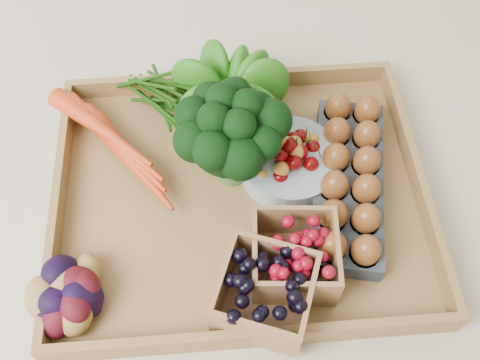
{
  "coord_description": "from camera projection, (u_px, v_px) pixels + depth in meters",
  "views": [
    {
      "loc": [
        -0.03,
        -0.41,
        0.72
      ],
      "look_at": [
        0.0,
        0.0,
        0.06
      ],
      "focal_mm": 40.0,
      "sensor_mm": 36.0,
      "label": 1
    }
  ],
  "objects": [
    {
      "name": "ground",
      "position": [
        240.0,
        201.0,
        0.82
      ],
      "size": [
        4.0,
        4.0,
        0.0
      ],
      "primitive_type": "plane",
      "color": "beige",
      "rests_on": "ground"
    },
    {
      "name": "tray",
      "position": [
        240.0,
        198.0,
        0.82
      ],
      "size": [
        0.55,
        0.45,
        0.01
      ],
      "primitive_type": "cube",
      "color": "olive",
      "rests_on": "ground"
    },
    {
      "name": "carrots",
      "position": [
        114.0,
        140.0,
        0.83
      ],
      "size": [
        0.23,
        0.16,
        0.05
      ],
      "primitive_type": null,
      "color": "red",
      "rests_on": "tray"
    },
    {
      "name": "lettuce",
      "position": [
        230.0,
        91.0,
        0.84
      ],
      "size": [
        0.13,
        0.13,
        0.13
      ],
      "primitive_type": "sphere",
      "color": "#0F540D",
      "rests_on": "tray"
    },
    {
      "name": "broccoli",
      "position": [
        232.0,
        150.0,
        0.78
      ],
      "size": [
        0.16,
        0.16,
        0.13
      ],
      "primitive_type": null,
      "color": "black",
      "rests_on": "tray"
    },
    {
      "name": "cherry_bowl",
      "position": [
        289.0,
        163.0,
        0.82
      ],
      "size": [
        0.15,
        0.15,
        0.04
      ],
      "primitive_type": "cylinder",
      "color": "#8C9EA5",
      "rests_on": "tray"
    },
    {
      "name": "egg_carton",
      "position": [
        347.0,
        183.0,
        0.8
      ],
      "size": [
        0.16,
        0.3,
        0.03
      ],
      "primitive_type": "cube",
      "rotation": [
        0.0,
        0.0,
        -0.21
      ],
      "color": "#3B424B",
      "rests_on": "tray"
    },
    {
      "name": "potatoes",
      "position": [
        68.0,
        293.0,
        0.69
      ],
      "size": [
        0.13,
        0.13,
        0.07
      ],
      "primitive_type": null,
      "color": "#3C0911",
      "rests_on": "tray"
    },
    {
      "name": "punnet_blackberry",
      "position": [
        265.0,
        293.0,
        0.69
      ],
      "size": [
        0.15,
        0.15,
        0.08
      ],
      "primitive_type": "cube",
      "rotation": [
        0.0,
        0.0,
        -0.36
      ],
      "color": "black",
      "rests_on": "tray"
    },
    {
      "name": "punnet_raspberry",
      "position": [
        294.0,
        256.0,
        0.72
      ],
      "size": [
        0.12,
        0.12,
        0.08
      ],
      "primitive_type": "cube",
      "rotation": [
        0.0,
        0.0,
        -0.09
      ],
      "color": "maroon",
      "rests_on": "tray"
    }
  ]
}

